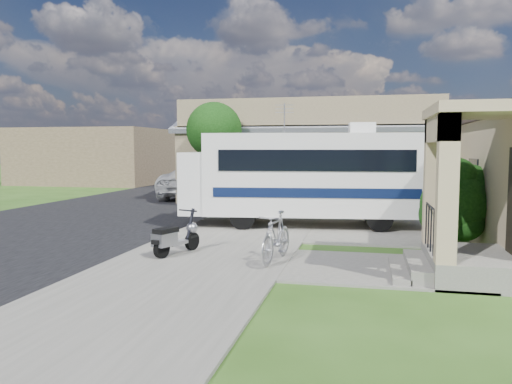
% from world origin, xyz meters
% --- Properties ---
extents(ground, '(120.00, 120.00, 0.00)m').
position_xyz_m(ground, '(0.00, 0.00, 0.00)').
color(ground, '#274813').
extents(street_slab, '(9.00, 80.00, 0.02)m').
position_xyz_m(street_slab, '(-7.50, 10.00, 0.01)').
color(street_slab, black).
rests_on(street_slab, ground).
extents(sidewalk_slab, '(4.00, 80.00, 0.06)m').
position_xyz_m(sidewalk_slab, '(-1.00, 10.00, 0.03)').
color(sidewalk_slab, '#615E57').
rests_on(sidewalk_slab, ground).
extents(driveway_slab, '(7.00, 6.00, 0.05)m').
position_xyz_m(driveway_slab, '(1.50, 4.50, 0.03)').
color(driveway_slab, '#615E57').
rests_on(driveway_slab, ground).
extents(walk_slab, '(4.00, 3.00, 0.05)m').
position_xyz_m(walk_slab, '(3.00, -1.00, 0.03)').
color(walk_slab, '#615E57').
rests_on(walk_slab, ground).
extents(warehouse, '(12.50, 8.40, 5.04)m').
position_xyz_m(warehouse, '(0.00, 13.97, 1.99)').
color(warehouse, brown).
rests_on(warehouse, ground).
extents(distant_bldg_far, '(10.00, 8.00, 4.00)m').
position_xyz_m(distant_bldg_far, '(-17.00, 22.00, 2.00)').
color(distant_bldg_far, brown).
rests_on(distant_bldg_far, ground).
extents(distant_bldg_near, '(8.00, 7.00, 3.20)m').
position_xyz_m(distant_bldg_near, '(-15.00, 34.00, 1.60)').
color(distant_bldg_near, brown).
rests_on(distant_bldg_near, ground).
extents(street_tree_a, '(2.44, 2.40, 4.58)m').
position_xyz_m(street_tree_a, '(-3.70, 9.05, 3.25)').
color(street_tree_a, black).
rests_on(street_tree_a, ground).
extents(street_tree_b, '(2.44, 2.40, 4.73)m').
position_xyz_m(street_tree_b, '(-3.70, 19.05, 3.39)').
color(street_tree_b, black).
rests_on(street_tree_b, ground).
extents(street_tree_c, '(2.44, 2.40, 4.42)m').
position_xyz_m(street_tree_c, '(-3.70, 28.05, 3.10)').
color(street_tree_c, black).
rests_on(street_tree_c, ground).
extents(motorhome, '(8.03, 3.35, 4.00)m').
position_xyz_m(motorhome, '(0.71, 4.56, 1.71)').
color(motorhome, silver).
rests_on(motorhome, ground).
extents(shrub, '(1.92, 1.83, 2.35)m').
position_xyz_m(shrub, '(4.94, 1.76, 1.20)').
color(shrub, black).
rests_on(shrub, ground).
extents(scooter, '(0.80, 1.53, 1.04)m').
position_xyz_m(scooter, '(-1.76, -0.77, 0.47)').
color(scooter, black).
rests_on(scooter, ground).
extents(bicycle, '(0.79, 1.90, 1.11)m').
position_xyz_m(bicycle, '(0.73, -0.94, 0.55)').
color(bicycle, '#929298').
rests_on(bicycle, ground).
extents(pickup_truck, '(3.01, 6.31, 1.74)m').
position_xyz_m(pickup_truck, '(-5.80, 13.05, 0.87)').
color(pickup_truck, silver).
rests_on(pickup_truck, ground).
extents(van, '(3.27, 6.84, 1.92)m').
position_xyz_m(van, '(-6.56, 19.60, 0.96)').
color(van, silver).
rests_on(van, ground).
extents(garden_hose, '(0.41, 0.41, 0.18)m').
position_xyz_m(garden_hose, '(3.83, -0.33, 0.09)').
color(garden_hose, '#16711D').
rests_on(garden_hose, ground).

